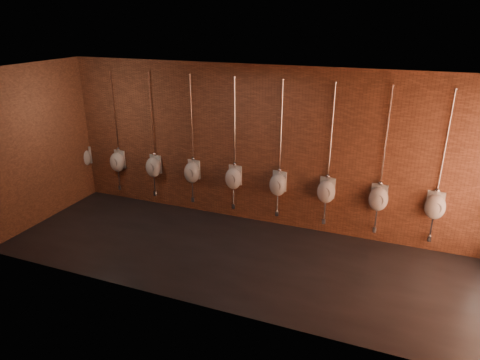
# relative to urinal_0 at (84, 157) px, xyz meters

# --- Properties ---
(ground) EXTENTS (8.50, 8.50, 0.00)m
(ground) POSITION_rel_urinal_0_xyz_m (4.36, -1.38, -0.93)
(ground) COLOR black
(ground) RESTS_ON ground
(room_shell) EXTENTS (8.54, 3.04, 3.22)m
(room_shell) POSITION_rel_urinal_0_xyz_m (4.36, -1.38, 1.08)
(room_shell) COLOR black
(room_shell) RESTS_ON ground
(urinal_0) EXTENTS (0.39, 0.35, 2.71)m
(urinal_0) POSITION_rel_urinal_0_xyz_m (0.00, 0.00, 0.00)
(urinal_0) COLOR silver
(urinal_0) RESTS_ON ground
(urinal_1) EXTENTS (0.39, 0.35, 2.71)m
(urinal_1) POSITION_rel_urinal_0_xyz_m (0.95, 0.00, 0.00)
(urinal_1) COLOR silver
(urinal_1) RESTS_ON ground
(urinal_2) EXTENTS (0.39, 0.35, 2.71)m
(urinal_2) POSITION_rel_urinal_0_xyz_m (1.90, 0.00, 0.00)
(urinal_2) COLOR silver
(urinal_2) RESTS_ON ground
(urinal_3) EXTENTS (0.39, 0.35, 2.71)m
(urinal_3) POSITION_rel_urinal_0_xyz_m (2.85, 0.00, 0.00)
(urinal_3) COLOR silver
(urinal_3) RESTS_ON ground
(urinal_4) EXTENTS (0.39, 0.35, 2.71)m
(urinal_4) POSITION_rel_urinal_0_xyz_m (3.81, 0.00, 0.00)
(urinal_4) COLOR silver
(urinal_4) RESTS_ON ground
(urinal_5) EXTENTS (0.39, 0.35, 2.71)m
(urinal_5) POSITION_rel_urinal_0_xyz_m (4.76, 0.00, 0.00)
(urinal_5) COLOR silver
(urinal_5) RESTS_ON ground
(urinal_6) EXTENTS (0.39, 0.35, 2.71)m
(urinal_6) POSITION_rel_urinal_0_xyz_m (5.71, 0.00, 0.00)
(urinal_6) COLOR silver
(urinal_6) RESTS_ON ground
(urinal_7) EXTENTS (0.39, 0.35, 2.71)m
(urinal_7) POSITION_rel_urinal_0_xyz_m (6.66, 0.00, 0.00)
(urinal_7) COLOR silver
(urinal_7) RESTS_ON ground
(urinal_8) EXTENTS (0.39, 0.35, 2.71)m
(urinal_8) POSITION_rel_urinal_0_xyz_m (7.61, 0.00, 0.00)
(urinal_8) COLOR silver
(urinal_8) RESTS_ON ground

